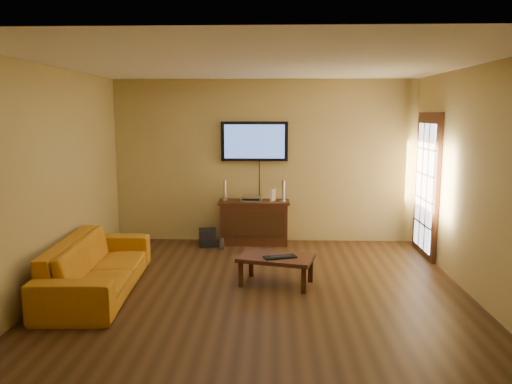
{
  "coord_description": "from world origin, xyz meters",
  "views": [
    {
      "loc": [
        0.14,
        -5.8,
        2.14
      ],
      "look_at": [
        -0.08,
        0.8,
        1.1
      ],
      "focal_mm": 35.0,
      "sensor_mm": 36.0,
      "label": 1
    }
  ],
  "objects_px": {
    "sofa": "(97,257)",
    "speaker_right": "(283,192)",
    "speaker_left": "(225,191)",
    "coffee_table": "(276,260)",
    "subwoofer": "(208,238)",
    "av_receiver": "(252,199)",
    "television": "(254,141)",
    "bottle": "(222,244)",
    "media_console": "(254,222)",
    "keyboard": "(280,257)",
    "game_console": "(273,195)"
  },
  "relations": [
    {
      "from": "sofa",
      "to": "speaker_right",
      "type": "bearing_deg",
      "value": -48.1
    },
    {
      "from": "keyboard",
      "to": "sofa",
      "type": "bearing_deg",
      "value": -173.73
    },
    {
      "from": "speaker_right",
      "to": "television",
      "type": "bearing_deg",
      "value": 158.0
    },
    {
      "from": "media_console",
      "to": "television",
      "type": "relative_size",
      "value": 1.05
    },
    {
      "from": "media_console",
      "to": "game_console",
      "type": "relative_size",
      "value": 5.84
    },
    {
      "from": "coffee_table",
      "to": "keyboard",
      "type": "bearing_deg",
      "value": -56.56
    },
    {
      "from": "television",
      "to": "av_receiver",
      "type": "xyz_separation_m",
      "value": [
        -0.04,
        -0.17,
        -0.93
      ]
    },
    {
      "from": "speaker_left",
      "to": "av_receiver",
      "type": "distance_m",
      "value": 0.46
    },
    {
      "from": "speaker_left",
      "to": "speaker_right",
      "type": "relative_size",
      "value": 0.97
    },
    {
      "from": "coffee_table",
      "to": "sofa",
      "type": "bearing_deg",
      "value": -171.63
    },
    {
      "from": "bottle",
      "to": "keyboard",
      "type": "height_order",
      "value": "keyboard"
    },
    {
      "from": "speaker_left",
      "to": "av_receiver",
      "type": "relative_size",
      "value": 1.02
    },
    {
      "from": "television",
      "to": "speaker_right",
      "type": "distance_m",
      "value": 0.96
    },
    {
      "from": "coffee_table",
      "to": "media_console",
      "type": "bearing_deg",
      "value": 100.03
    },
    {
      "from": "coffee_table",
      "to": "speaker_right",
      "type": "height_order",
      "value": "speaker_right"
    },
    {
      "from": "media_console",
      "to": "sofa",
      "type": "xyz_separation_m",
      "value": [
        -1.81,
        -2.32,
        0.07
      ]
    },
    {
      "from": "av_receiver",
      "to": "bottle",
      "type": "relative_size",
      "value": 1.61
    },
    {
      "from": "television",
      "to": "speaker_right",
      "type": "xyz_separation_m",
      "value": [
        0.48,
        -0.19,
        -0.81
      ]
    },
    {
      "from": "subwoofer",
      "to": "bottle",
      "type": "relative_size",
      "value": 1.35
    },
    {
      "from": "speaker_right",
      "to": "av_receiver",
      "type": "distance_m",
      "value": 0.53
    },
    {
      "from": "television",
      "to": "media_console",
      "type": "bearing_deg",
      "value": -90.0
    },
    {
      "from": "coffee_table",
      "to": "game_console",
      "type": "relative_size",
      "value": 5.16
    },
    {
      "from": "av_receiver",
      "to": "bottle",
      "type": "bearing_deg",
      "value": -133.53
    },
    {
      "from": "game_console",
      "to": "bottle",
      "type": "bearing_deg",
      "value": -128.63
    },
    {
      "from": "speaker_right",
      "to": "av_receiver",
      "type": "bearing_deg",
      "value": 177.68
    },
    {
      "from": "media_console",
      "to": "keyboard",
      "type": "xyz_separation_m",
      "value": [
        0.4,
        -2.07,
        0.02
      ]
    },
    {
      "from": "television",
      "to": "subwoofer",
      "type": "xyz_separation_m",
      "value": [
        -0.75,
        -0.36,
        -1.55
      ]
    },
    {
      "from": "media_console",
      "to": "subwoofer",
      "type": "relative_size",
      "value": 4.22
    },
    {
      "from": "sofa",
      "to": "av_receiver",
      "type": "height_order",
      "value": "sofa"
    },
    {
      "from": "coffee_table",
      "to": "keyboard",
      "type": "distance_m",
      "value": 0.11
    },
    {
      "from": "coffee_table",
      "to": "bottle",
      "type": "distance_m",
      "value": 1.83
    },
    {
      "from": "media_console",
      "to": "coffee_table",
      "type": "bearing_deg",
      "value": -79.97
    },
    {
      "from": "coffee_table",
      "to": "speaker_right",
      "type": "relative_size",
      "value": 2.98
    },
    {
      "from": "sofa",
      "to": "av_receiver",
      "type": "distance_m",
      "value": 2.94
    },
    {
      "from": "speaker_right",
      "to": "subwoofer",
      "type": "xyz_separation_m",
      "value": [
        -1.23,
        -0.16,
        -0.74
      ]
    },
    {
      "from": "television",
      "to": "game_console",
      "type": "bearing_deg",
      "value": -28.68
    },
    {
      "from": "sofa",
      "to": "keyboard",
      "type": "bearing_deg",
      "value": -87.02
    },
    {
      "from": "speaker_left",
      "to": "game_console",
      "type": "distance_m",
      "value": 0.8
    },
    {
      "from": "television",
      "to": "game_console",
      "type": "relative_size",
      "value": 5.55
    },
    {
      "from": "game_console",
      "to": "sofa",
      "type": "bearing_deg",
      "value": -107.88
    },
    {
      "from": "speaker_left",
      "to": "coffee_table",
      "type": "bearing_deg",
      "value": -67.6
    },
    {
      "from": "television",
      "to": "sofa",
      "type": "xyz_separation_m",
      "value": [
        -1.81,
        -2.5,
        -1.25
      ]
    },
    {
      "from": "speaker_left",
      "to": "av_receiver",
      "type": "height_order",
      "value": "speaker_left"
    },
    {
      "from": "media_console",
      "to": "speaker_left",
      "type": "height_order",
      "value": "speaker_left"
    },
    {
      "from": "av_receiver",
      "to": "television",
      "type": "bearing_deg",
      "value": 81.67
    },
    {
      "from": "media_console",
      "to": "subwoofer",
      "type": "xyz_separation_m",
      "value": [
        -0.75,
        -0.18,
        -0.22
      ]
    },
    {
      "from": "media_console",
      "to": "subwoofer",
      "type": "height_order",
      "value": "media_console"
    },
    {
      "from": "media_console",
      "to": "television",
      "type": "xyz_separation_m",
      "value": [
        -0.0,
        0.18,
        1.32
      ]
    },
    {
      "from": "speaker_right",
      "to": "av_receiver",
      "type": "height_order",
      "value": "speaker_right"
    },
    {
      "from": "av_receiver",
      "to": "keyboard",
      "type": "relative_size",
      "value": 0.76
    }
  ]
}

